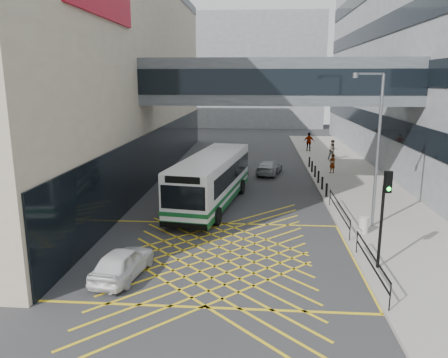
% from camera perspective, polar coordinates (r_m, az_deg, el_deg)
% --- Properties ---
extents(ground, '(120.00, 120.00, 0.00)m').
position_cam_1_polar(ground, '(19.63, -0.92, -10.03)').
color(ground, '#333335').
extents(building_whsmith, '(24.17, 42.00, 16.00)m').
position_cam_1_polar(building_whsmith, '(39.31, -26.24, 12.08)').
color(building_whsmith, '#B5A68B').
rests_on(building_whsmith, ground).
extents(building_far, '(28.00, 16.00, 18.00)m').
position_cam_1_polar(building_far, '(78.11, 1.79, 13.81)').
color(building_far, gray).
rests_on(building_far, ground).
extents(skybridge, '(20.00, 4.10, 3.00)m').
position_cam_1_polar(skybridge, '(30.04, 7.08, 12.48)').
color(skybridge, '#494E53').
rests_on(skybridge, ground).
extents(pavement, '(6.00, 54.00, 0.16)m').
position_cam_1_polar(pavement, '(34.64, 16.49, -0.30)').
color(pavement, gray).
rests_on(pavement, ground).
extents(box_junction, '(12.00, 9.00, 0.01)m').
position_cam_1_polar(box_junction, '(19.63, -0.92, -10.02)').
color(box_junction, gold).
rests_on(box_junction, ground).
extents(bus, '(4.24, 11.37, 3.12)m').
position_cam_1_polar(bus, '(26.89, -1.57, 0.02)').
color(bus, silver).
rests_on(bus, ground).
extents(car_white, '(2.17, 4.08, 1.24)m').
position_cam_1_polar(car_white, '(17.91, -13.10, -10.56)').
color(car_white, silver).
rests_on(car_white, ground).
extents(car_dark, '(3.02, 4.41, 1.29)m').
position_cam_1_polar(car_dark, '(33.44, 0.85, 0.76)').
color(car_dark, black).
rests_on(car_dark, ground).
extents(car_silver, '(2.55, 4.27, 1.24)m').
position_cam_1_polar(car_silver, '(36.21, 5.92, 1.59)').
color(car_silver, '#909398').
rests_on(car_silver, ground).
extents(traffic_light, '(0.32, 0.48, 4.06)m').
position_cam_1_polar(traffic_light, '(18.24, 20.20, -3.32)').
color(traffic_light, black).
rests_on(traffic_light, pavement).
extents(street_lamp, '(1.73, 0.80, 7.80)m').
position_cam_1_polar(street_lamp, '(23.22, 19.16, 4.64)').
color(street_lamp, slate).
rests_on(street_lamp, pavement).
extents(litter_bin, '(0.47, 0.47, 0.82)m').
position_cam_1_polar(litter_bin, '(22.91, 17.76, -5.75)').
color(litter_bin, '#ADA89E').
rests_on(litter_bin, pavement).
extents(kerb_railings, '(0.05, 12.54, 1.00)m').
position_cam_1_polar(kerb_railings, '(21.37, 16.28, -6.11)').
color(kerb_railings, black).
rests_on(kerb_railings, pavement).
extents(bollards, '(0.14, 10.14, 0.90)m').
position_cam_1_polar(bollards, '(34.05, 12.02, 0.64)').
color(bollards, black).
rests_on(bollards, pavement).
extents(pedestrian_a, '(0.77, 0.70, 1.57)m').
position_cam_1_polar(pedestrian_a, '(36.77, 13.95, 1.97)').
color(pedestrian_a, gray).
rests_on(pedestrian_a, pavement).
extents(pedestrian_b, '(1.01, 0.70, 1.89)m').
position_cam_1_polar(pedestrian_b, '(42.95, 14.03, 3.70)').
color(pedestrian_b, gray).
rests_on(pedestrian_b, pavement).
extents(pedestrian_c, '(1.22, 0.68, 1.97)m').
position_cam_1_polar(pedestrian_c, '(47.77, 11.04, 4.78)').
color(pedestrian_c, gray).
rests_on(pedestrian_c, pavement).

